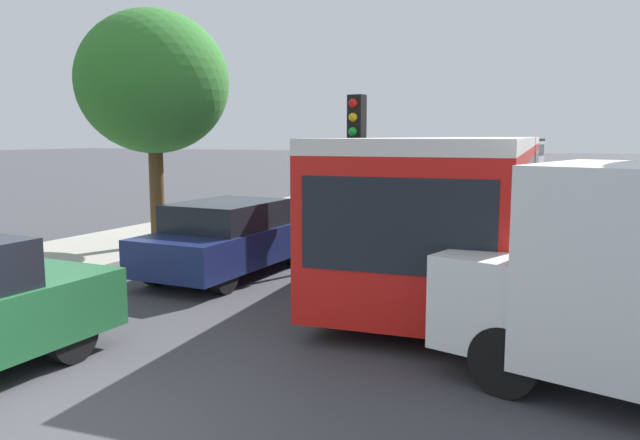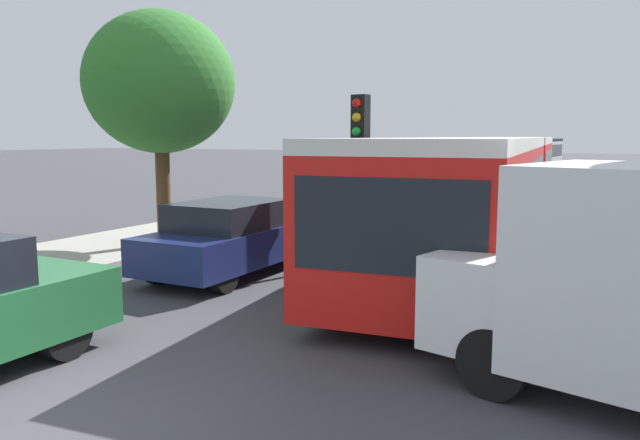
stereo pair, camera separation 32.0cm
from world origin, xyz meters
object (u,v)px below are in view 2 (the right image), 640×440
object	(u,v)px
city_bus_rear	(529,154)
queued_car_red	(473,177)
tree_left_mid	(160,83)
queued_car_white	(437,188)
queued_car_navy	(232,237)
queued_car_graphite	(361,204)
traffic_light	(360,140)
articulated_bus	(483,183)

from	to	relation	value
city_bus_rear	queued_car_red	size ratio (longest dim) A/B	2.65
queued_car_red	tree_left_mid	bearing A→B (deg)	170.73
queued_car_white	city_bus_rear	bearing A→B (deg)	0.36
queued_car_navy	queued_car_white	distance (m)	12.91
queued_car_navy	queued_car_red	bearing A→B (deg)	0.08
city_bus_rear	queued_car_red	world-z (taller)	city_bus_rear
city_bus_rear	queued_car_graphite	size ratio (longest dim) A/B	2.77
city_bus_rear	queued_car_graphite	xyz separation A→B (m)	(-0.24, -27.84, -0.68)
queued_car_white	tree_left_mid	world-z (taller)	tree_left_mid
queued_car_graphite	queued_car_white	distance (m)	6.54
queued_car_red	tree_left_mid	xyz separation A→B (m)	(-2.92, -17.29, 2.99)
queued_car_white	traffic_light	distance (m)	11.11
queued_car_graphite	tree_left_mid	xyz separation A→B (m)	(-2.72, -4.98, 3.02)
city_bus_rear	queued_car_graphite	world-z (taller)	city_bus_rear
queued_car_white	tree_left_mid	distance (m)	12.28
queued_car_navy	city_bus_rear	bearing A→B (deg)	0.13
articulated_bus	queued_car_red	xyz separation A→B (m)	(-3.34, 13.16, -0.72)
queued_car_red	traffic_light	size ratio (longest dim) A/B	1.26
city_bus_rear	articulated_bus	bearing A→B (deg)	-170.63
queued_car_graphite	articulated_bus	bearing A→B (deg)	-103.06
articulated_bus	queued_car_white	distance (m)	8.12
queued_car_navy	traffic_light	xyz separation A→B (m)	(1.70, 2.06, 1.80)
queued_car_white	queued_car_red	world-z (taller)	queued_car_red
articulated_bus	traffic_light	bearing A→B (deg)	-31.65
queued_car_white	traffic_light	bearing A→B (deg)	-171.47
queued_car_white	tree_left_mid	size ratio (longest dim) A/B	0.74
queued_car_white	traffic_light	size ratio (longest dim) A/B	1.16
queued_car_graphite	queued_car_red	distance (m)	12.32
queued_car_navy	tree_left_mid	bearing A→B (deg)	64.21
articulated_bus	tree_left_mid	bearing A→B (deg)	-61.84
city_bus_rear	queued_car_red	bearing A→B (deg)	-177.33
city_bus_rear	queued_car_red	xyz separation A→B (m)	(-0.04, -15.53, -0.65)
queued_car_red	traffic_light	distance (m)	16.80
city_bus_rear	tree_left_mid	xyz separation A→B (m)	(-2.96, -32.82, 2.34)
queued_car_navy	tree_left_mid	world-z (taller)	tree_left_mid
queued_car_navy	tree_left_mid	size ratio (longest dim) A/B	0.75
articulated_bus	traffic_light	xyz separation A→B (m)	(-1.72, -3.47, 1.03)
queued_car_red	queued_car_navy	bearing A→B (deg)	-179.92
articulated_bus	tree_left_mid	distance (m)	7.84
queued_car_white	queued_car_red	xyz separation A→B (m)	(-0.05, 5.78, 0.06)
queued_car_red	tree_left_mid	distance (m)	17.79
queued_car_graphite	queued_car_white	bearing A→B (deg)	-1.87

